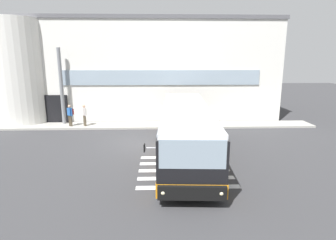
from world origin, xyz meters
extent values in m
cube|color=#353538|center=(0.00, 0.00, -0.01)|extent=(80.00, 90.00, 0.02)
cube|color=silver|center=(2.00, -6.00, 0.00)|extent=(4.40, 0.36, 0.01)
cube|color=silver|center=(2.00, -5.10, 0.00)|extent=(4.40, 0.36, 0.01)
cube|color=silver|center=(2.00, -4.20, 0.00)|extent=(4.40, 0.36, 0.01)
cube|color=silver|center=(2.00, -3.30, 0.00)|extent=(4.40, 0.36, 0.01)
cube|color=silver|center=(2.00, -2.40, 0.00)|extent=(4.40, 0.36, 0.01)
cube|color=silver|center=(0.00, 12.00, 4.19)|extent=(22.22, 12.00, 8.38)
cube|color=#56565B|center=(0.00, 12.00, 8.53)|extent=(22.42, 12.20, 0.30)
cylinder|color=silver|center=(-10.61, 6.50, 4.19)|extent=(4.40, 4.40, 8.38)
cube|color=black|center=(-7.61, 5.95, 1.20)|extent=(1.80, 0.16, 2.40)
cube|color=#8C9EAD|center=(1.00, 5.96, 3.80)|extent=(16.22, 0.10, 1.20)
cube|color=#9E9B93|center=(0.00, 4.80, 0.07)|extent=(26.22, 2.00, 0.15)
cylinder|color=slate|center=(-6.90, 5.40, 3.15)|extent=(0.28, 0.28, 6.00)
cube|color=black|center=(2.29, -1.71, 1.42)|extent=(3.23, 11.98, 2.15)
cube|color=orange|center=(2.29, -1.71, 0.62)|extent=(3.28, 12.03, 0.55)
cube|color=silver|center=(2.29, -1.71, 2.60)|extent=(3.12, 11.78, 0.20)
cube|color=#8C9EAD|center=(1.95, -7.57, 2.02)|extent=(2.35, 0.26, 1.05)
cube|color=#8C9EAD|center=(3.60, -1.48, 1.92)|extent=(0.66, 10.64, 0.95)
cube|color=#8C9EAD|center=(1.01, -1.33, 1.92)|extent=(0.66, 10.64, 0.95)
cube|color=black|center=(1.95, -7.57, 2.38)|extent=(2.15, 0.22, 0.28)
cube|color=black|center=(1.94, -7.70, 0.63)|extent=(2.46, 0.34, 0.52)
sphere|color=beige|center=(2.96, -7.80, 0.65)|extent=(0.18, 0.18, 0.18)
sphere|color=beige|center=(0.91, -7.68, 0.65)|extent=(0.18, 0.18, 0.18)
cylinder|color=#B7B7BF|center=(0.46, -7.29, 2.17)|extent=(0.40, 0.07, 0.05)
cube|color=black|center=(0.26, -7.27, 2.17)|extent=(0.05, 0.20, 0.28)
cylinder|color=black|center=(3.22, -5.89, 0.50)|extent=(0.36, 1.02, 1.00)
cylinder|color=black|center=(0.87, -5.76, 0.50)|extent=(0.36, 1.02, 1.00)
cylinder|color=black|center=(3.62, 0.95, 0.50)|extent=(0.36, 1.02, 1.00)
cylinder|color=black|center=(1.27, 1.09, 0.50)|extent=(0.36, 1.02, 1.00)
cylinder|color=black|center=(3.69, 2.25, 0.50)|extent=(0.36, 1.02, 1.00)
cylinder|color=black|center=(1.35, 2.38, 0.50)|extent=(0.36, 1.02, 1.00)
cylinder|color=#4C4233|center=(-6.02, 4.40, 0.57)|extent=(0.15, 0.15, 0.85)
cylinder|color=#4C4233|center=(-6.17, 4.53, 0.57)|extent=(0.15, 0.15, 0.85)
cube|color=#2659A5|center=(-6.10, 4.47, 1.29)|extent=(0.43, 0.41, 0.58)
sphere|color=tan|center=(-6.10, 4.47, 1.71)|extent=(0.23, 0.23, 0.23)
cylinder|color=#2659A5|center=(-5.90, 4.31, 1.24)|extent=(0.09, 0.09, 0.55)
cylinder|color=#2659A5|center=(-6.29, 4.62, 1.24)|extent=(0.09, 0.09, 0.55)
cube|color=maroon|center=(-5.99, 4.60, 1.27)|extent=(0.35, 0.33, 0.44)
cylinder|color=#4C4233|center=(-4.94, 4.43, 0.57)|extent=(0.15, 0.15, 0.85)
cylinder|color=#4C4233|center=(-5.06, 4.60, 0.57)|extent=(0.15, 0.15, 0.85)
cube|color=silver|center=(-5.00, 4.51, 1.29)|extent=(0.40, 0.44, 0.58)
sphere|color=tan|center=(-5.00, 4.51, 1.71)|extent=(0.23, 0.23, 0.23)
cylinder|color=silver|center=(-4.86, 4.31, 1.24)|extent=(0.09, 0.09, 0.55)
cylinder|color=silver|center=(-5.14, 4.72, 1.24)|extent=(0.09, 0.09, 0.55)
cylinder|color=yellow|center=(1.43, 3.60, 0.45)|extent=(0.18, 0.18, 0.90)
camera|label=1|loc=(0.78, -16.52, 5.24)|focal=29.19mm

